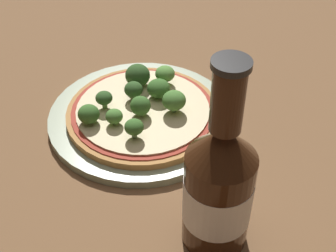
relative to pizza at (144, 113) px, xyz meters
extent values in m
plane|color=brown|center=(0.00, -0.01, -0.02)|extent=(3.00, 3.00, 0.00)
cylinder|color=#93A384|center=(-0.01, 0.00, -0.01)|extent=(0.26, 0.26, 0.01)
cylinder|color=#B77F42|center=(0.00, 0.00, 0.00)|extent=(0.21, 0.21, 0.01)
cylinder|color=maroon|center=(0.00, 0.00, 0.00)|extent=(0.20, 0.20, 0.00)
cylinder|color=beige|center=(0.00, 0.00, 0.01)|extent=(0.18, 0.18, 0.00)
cylinder|color=#6B8E51|center=(0.01, -0.01, 0.01)|extent=(0.01, 0.01, 0.01)
ellipsoid|color=#386628|center=(0.01, -0.01, 0.02)|extent=(0.03, 0.03, 0.03)
cylinder|color=#6B8E51|center=(-0.05, 0.02, 0.01)|extent=(0.01, 0.01, 0.01)
ellipsoid|color=#2D5123|center=(-0.05, 0.02, 0.02)|extent=(0.04, 0.04, 0.03)
cylinder|color=#6B8E51|center=(0.05, -0.04, 0.01)|extent=(0.01, 0.01, 0.01)
ellipsoid|color=#386628|center=(0.05, -0.04, 0.02)|extent=(0.02, 0.02, 0.02)
cylinder|color=#6B8E51|center=(-0.02, 0.03, 0.01)|extent=(0.01, 0.01, 0.01)
ellipsoid|color=#386628|center=(-0.02, 0.03, 0.02)|extent=(0.03, 0.03, 0.03)
cylinder|color=#6B8E51|center=(0.01, -0.05, 0.01)|extent=(0.01, 0.01, 0.01)
ellipsoid|color=#477A33|center=(0.01, -0.05, 0.02)|extent=(0.02, 0.02, 0.02)
cylinder|color=#6B8E51|center=(0.02, 0.03, 0.01)|extent=(0.01, 0.01, 0.01)
ellipsoid|color=#477A33|center=(0.02, 0.03, 0.03)|extent=(0.03, 0.03, 0.03)
cylinder|color=#6B8E51|center=(-0.01, -0.08, 0.01)|extent=(0.01, 0.01, 0.01)
ellipsoid|color=#386628|center=(-0.01, -0.08, 0.02)|extent=(0.03, 0.03, 0.02)
cylinder|color=#6B8E51|center=(-0.04, 0.05, 0.01)|extent=(0.01, 0.01, 0.01)
ellipsoid|color=#568E3D|center=(-0.04, 0.05, 0.02)|extent=(0.03, 0.03, 0.02)
cylinder|color=#6B8E51|center=(-0.03, 0.00, 0.01)|extent=(0.01, 0.01, 0.01)
ellipsoid|color=#2D5123|center=(-0.03, 0.00, 0.02)|extent=(0.03, 0.03, 0.02)
cylinder|color=#6B8E51|center=(-0.03, -0.05, 0.01)|extent=(0.01, 0.01, 0.01)
ellipsoid|color=#2D5123|center=(-0.03, -0.05, 0.02)|extent=(0.02, 0.02, 0.02)
cylinder|color=#381E0F|center=(0.21, -0.02, 0.04)|extent=(0.07, 0.07, 0.12)
cylinder|color=silver|center=(0.21, -0.02, 0.04)|extent=(0.07, 0.07, 0.05)
cone|color=#381E0F|center=(0.21, -0.02, 0.12)|extent=(0.07, 0.07, 0.04)
cylinder|color=#381E0F|center=(0.21, -0.02, 0.17)|extent=(0.03, 0.03, 0.06)
cylinder|color=black|center=(0.21, -0.02, 0.21)|extent=(0.03, 0.03, 0.01)
camera|label=1|loc=(0.46, -0.21, 0.41)|focal=50.00mm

